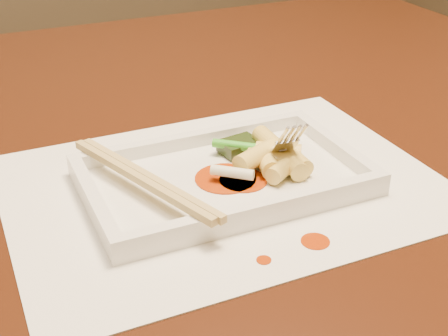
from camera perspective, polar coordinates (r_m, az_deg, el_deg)
name	(u,v)px	position (r m, az deg, el deg)	size (l,w,h in m)	color
table	(104,216)	(0.74, -10.87, -4.34)	(1.40, 0.90, 0.75)	black
placemat	(224,185)	(0.59, 0.00, -1.60)	(0.40, 0.30, 0.00)	white
sauce_splatter_a	(315,241)	(0.52, 8.35, -6.64)	(0.02, 0.02, 0.00)	#A93104
sauce_splatter_b	(264,260)	(0.49, 3.66, -8.40)	(0.01, 0.01, 0.00)	#A93104
plate_base	(224,181)	(0.59, 0.00, -1.20)	(0.26, 0.16, 0.01)	white
plate_rim_far	(194,139)	(0.64, -2.72, 2.65)	(0.26, 0.01, 0.01)	white
plate_rim_near	(260,210)	(0.53, 3.33, -3.82)	(0.26, 0.01, 0.01)	white
plate_rim_left	(93,199)	(0.55, -11.86, -2.83)	(0.01, 0.14, 0.01)	white
plate_rim_right	(336,146)	(0.64, 10.21, 1.97)	(0.01, 0.14, 0.01)	white
veg_piece	(239,146)	(0.63, 1.41, 2.03)	(0.04, 0.03, 0.01)	black
scallion_white	(232,172)	(0.57, 0.76, -0.40)	(0.01, 0.01, 0.04)	#EAEACC
scallion_green	(255,148)	(0.61, 2.82, 1.84)	(0.01, 0.01, 0.09)	#2A9818
chopstick_a	(139,179)	(0.55, -7.77, -1.00)	(0.01, 0.19, 0.01)	tan
chopstick_b	(148,177)	(0.56, -6.98, -0.83)	(0.01, 0.19, 0.01)	tan
fork	(283,86)	(0.60, 5.46, 7.48)	(0.09, 0.10, 0.14)	silver
sauce_blob_0	(226,178)	(0.58, 0.14, -0.95)	(0.06, 0.06, 0.00)	#A93104
sauce_blob_1	(243,180)	(0.58, 1.77, -1.13)	(0.05, 0.05, 0.00)	#A93104
rice_cake_0	(284,168)	(0.58, 5.52, 0.04)	(0.02, 0.02, 0.04)	#F2E171
rice_cake_1	(293,158)	(0.60, 6.32, 0.93)	(0.02, 0.02, 0.05)	#F2E171
rice_cake_2	(257,156)	(0.59, 3.03, 1.11)	(0.02, 0.02, 0.05)	#F2E171
rice_cake_3	(278,152)	(0.61, 5.00, 1.45)	(0.02, 0.02, 0.04)	#F2E171
rice_cake_4	(269,160)	(0.60, 4.16, 0.73)	(0.02, 0.02, 0.04)	#F2E171
rice_cake_5	(271,143)	(0.61, 4.28, 2.28)	(0.02, 0.02, 0.05)	#F2E171
rice_cake_6	(266,162)	(0.59, 3.90, 0.60)	(0.02, 0.02, 0.04)	#F2E171
rice_cake_7	(291,161)	(0.60, 6.14, 0.63)	(0.02, 0.02, 0.05)	#F2E171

